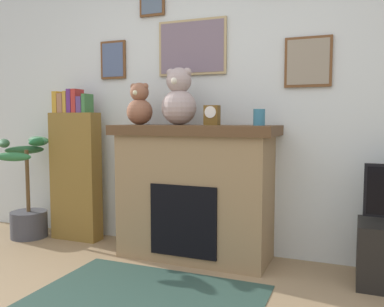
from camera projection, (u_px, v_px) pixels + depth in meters
name	position (u px, v px, depth m)	size (l,w,h in m)	color
back_wall	(209.00, 99.00, 3.50)	(5.20, 0.15, 2.60)	silver
fireplace	(195.00, 191.00, 3.29)	(1.33, 0.55, 1.09)	#94764F
bookshelf	(75.00, 170.00, 3.78)	(0.48, 0.16, 1.41)	olive
potted_plant	(27.00, 198.00, 3.86)	(0.53, 0.56, 0.97)	#3F3F44
area_rug	(140.00, 303.00, 2.48)	(1.45, 1.15, 0.01)	#2B463B
candle_jar	(259.00, 117.00, 3.03)	(0.09, 0.09, 0.12)	teal
mantel_clock	(212.00, 115.00, 3.16)	(0.11, 0.09, 0.16)	brown
teddy_bear_tan	(140.00, 106.00, 3.40)	(0.22, 0.22, 0.35)	#8D5940
teddy_bear_brown	(179.00, 99.00, 3.26)	(0.29, 0.29, 0.46)	#A9948F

